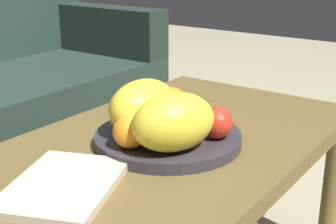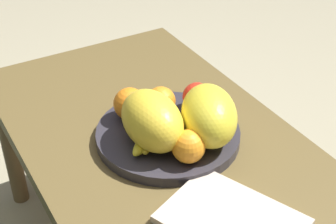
# 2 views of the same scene
# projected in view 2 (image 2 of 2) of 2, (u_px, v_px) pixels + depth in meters

# --- Properties ---
(coffee_table) EXTENTS (1.09, 0.59, 0.46)m
(coffee_table) POSITION_uv_depth(u_px,v_px,m) (167.00, 164.00, 1.20)
(coffee_table) COLOR brown
(coffee_table) RESTS_ON ground_plane
(fruit_bowl) EXTENTS (0.33, 0.33, 0.03)m
(fruit_bowl) POSITION_uv_depth(u_px,v_px,m) (168.00, 134.00, 1.19)
(fruit_bowl) COLOR #302D35
(fruit_bowl) RESTS_ON coffee_table
(melon_large_front) EXTENTS (0.19, 0.13, 0.12)m
(melon_large_front) POSITION_uv_depth(u_px,v_px,m) (153.00, 121.00, 1.10)
(melon_large_front) COLOR yellow
(melon_large_front) RESTS_ON fruit_bowl
(melon_smaller_beside) EXTENTS (0.21, 0.18, 0.12)m
(melon_smaller_beside) POSITION_uv_depth(u_px,v_px,m) (209.00, 115.00, 1.12)
(melon_smaller_beside) COLOR yellow
(melon_smaller_beside) RESTS_ON fruit_bowl
(orange_front) EXTENTS (0.07, 0.07, 0.07)m
(orange_front) POSITION_uv_depth(u_px,v_px,m) (161.00, 101.00, 1.21)
(orange_front) COLOR orange
(orange_front) RESTS_ON fruit_bowl
(orange_left) EXTENTS (0.08, 0.08, 0.08)m
(orange_left) POSITION_uv_depth(u_px,v_px,m) (130.00, 104.00, 1.20)
(orange_left) COLOR orange
(orange_left) RESTS_ON fruit_bowl
(orange_back) EXTENTS (0.07, 0.07, 0.07)m
(orange_back) POSITION_uv_depth(u_px,v_px,m) (187.00, 147.00, 1.07)
(orange_back) COLOR orange
(orange_back) RESTS_ON fruit_bowl
(apple_front) EXTENTS (0.07, 0.07, 0.07)m
(apple_front) POSITION_uv_depth(u_px,v_px,m) (197.00, 97.00, 1.23)
(apple_front) COLOR red
(apple_front) RESTS_ON fruit_bowl
(banana_bunch) EXTENTS (0.16, 0.14, 0.06)m
(banana_bunch) POSITION_uv_depth(u_px,v_px,m) (147.00, 131.00, 1.13)
(banana_bunch) COLOR yellow
(banana_bunch) RESTS_ON fruit_bowl
(magazine) EXTENTS (0.30, 0.26, 0.02)m
(magazine) POSITION_uv_depth(u_px,v_px,m) (232.00, 221.00, 0.97)
(magazine) COLOR beige
(magazine) RESTS_ON coffee_table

